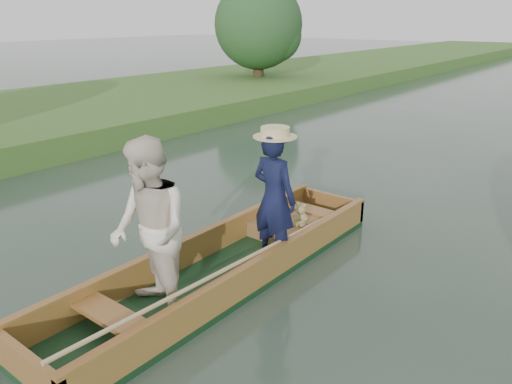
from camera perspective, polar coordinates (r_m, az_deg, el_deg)
The scene contains 2 objects.
ground at distance 6.15m, azimuth -3.54°, elevation -9.85°, with size 120.00×120.00×0.00m, color #283D30.
punt at distance 5.62m, azimuth -5.32°, elevation -5.06°, with size 1.14×5.03×1.95m.
Camera 1 is at (3.63, -3.95, 3.01)m, focal length 35.00 mm.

